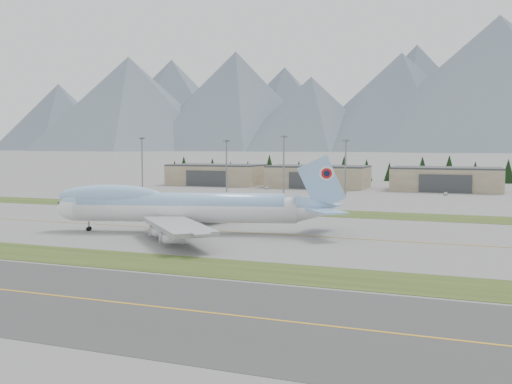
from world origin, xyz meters
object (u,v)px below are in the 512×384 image
at_px(hangar_left, 217,175).
at_px(hangar_center, 318,176).
at_px(boeing_747_freighter, 182,207).
at_px(hangar_right, 446,179).
at_px(service_vehicle_c, 445,195).
at_px(service_vehicle_a, 267,189).
at_px(service_vehicle_b, 344,192).

xyz_separation_m(hangar_left, hangar_center, (55.00, 0.00, 0.00)).
distance_m(boeing_747_freighter, hangar_right, 163.74).
distance_m(boeing_747_freighter, hangar_center, 154.62).
height_order(boeing_747_freighter, service_vehicle_c, boeing_747_freighter).
distance_m(service_vehicle_a, service_vehicle_b, 38.49).
height_order(service_vehicle_a, service_vehicle_b, service_vehicle_a).
bearing_deg(hangar_center, service_vehicle_b, -53.72).
relative_size(boeing_747_freighter, hangar_right, 1.46).
height_order(hangar_left, service_vehicle_a, hangar_left).
bearing_deg(service_vehicle_a, boeing_747_freighter, -85.21).
bearing_deg(service_vehicle_c, hangar_right, 93.66).
distance_m(hangar_right, service_vehicle_a, 82.61).
xyz_separation_m(hangar_left, service_vehicle_c, (115.66, -24.75, -5.39)).
bearing_deg(hangar_left, service_vehicle_a, -29.44).
relative_size(hangar_left, hangar_center, 1.00).
bearing_deg(boeing_747_freighter, hangar_center, 77.25).
distance_m(boeing_747_freighter, hangar_left, 166.04).
bearing_deg(service_vehicle_b, hangar_left, 81.54).
bearing_deg(service_vehicle_b, service_vehicle_c, -79.88).
relative_size(boeing_747_freighter, hangar_left, 1.46).
bearing_deg(hangar_center, hangar_right, 0.00).
bearing_deg(boeing_747_freighter, service_vehicle_c, 52.18).
height_order(hangar_center, service_vehicle_c, hangar_center).
relative_size(hangar_left, service_vehicle_c, 12.29).
relative_size(boeing_747_freighter, service_vehicle_c, 17.91).
height_order(hangar_left, hangar_center, same).
relative_size(service_vehicle_a, service_vehicle_c, 0.90).
distance_m(hangar_left, service_vehicle_a, 40.50).
bearing_deg(boeing_747_freighter, hangar_right, 55.77).
bearing_deg(hangar_right, boeing_747_freighter, -109.33).
height_order(hangar_right, service_vehicle_c, hangar_right).
xyz_separation_m(boeing_747_freighter, hangar_center, (-5.80, 154.51, -0.68)).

